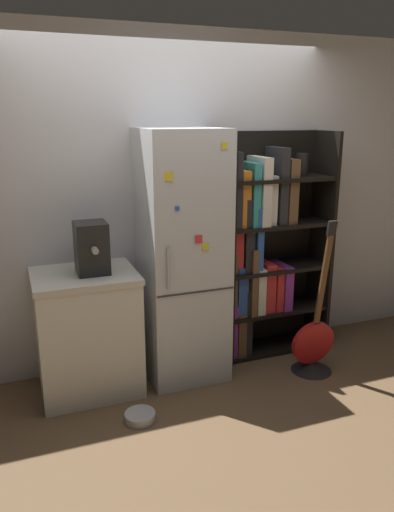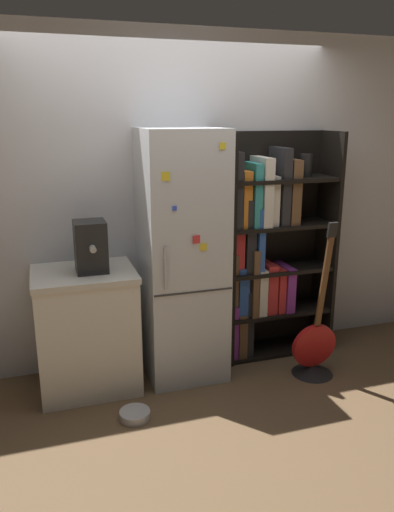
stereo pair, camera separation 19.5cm
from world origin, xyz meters
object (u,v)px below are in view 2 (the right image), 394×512
Objects in this scene: bookshelf at (264,249)px; guitar at (314,353)px; espresso_machine at (91,246)px; pet_bowl at (135,414)px; refrigerator at (182,257)px.

bookshelf is 1.48× the size of guitar.
guitar is (0.22, -0.51, -0.73)m from bookshelf.
espresso_machine is 1.19m from pet_bowl.
guitar is at bearing -66.46° from bookshelf.
guitar is 5.98× the size of pet_bowl.
guitar is (0.96, -0.37, -0.77)m from refrigerator.
bookshelf is 0.92m from guitar.
espresso_machine reaches higher than pet_bowl.
refrigerator reaches higher than pet_bowl.
guitar is (1.63, -0.35, -0.91)m from espresso_machine.
bookshelf is 5.12× the size of espresso_machine.
refrigerator reaches higher than espresso_machine.
refrigerator is 5.21× the size of espresso_machine.
bookshelf is at bearing 10.56° from refrigerator.
guitar is at bearing 6.61° from pet_bowl.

